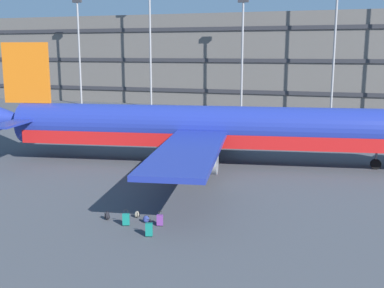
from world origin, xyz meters
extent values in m
plane|color=#424449|center=(0.00, 0.00, 0.00)|extent=(600.00, 600.00, 0.00)
cube|color=#605B56|center=(0.00, 54.17, 8.53)|extent=(126.56, 18.23, 17.05)
cube|color=#2D2D33|center=(0.00, 44.96, 2.84)|extent=(125.29, 0.24, 0.70)
cube|color=#2D2D33|center=(0.00, 44.96, 8.53)|extent=(125.29, 0.24, 0.70)
cube|color=#2D2D33|center=(0.00, 44.96, 14.21)|extent=(125.29, 0.24, 0.70)
cylinder|color=navy|center=(-0.66, 0.11, 3.45)|extent=(37.30, 9.77, 3.77)
cube|color=red|center=(-0.66, 0.11, 2.41)|extent=(35.82, 9.45, 1.21)
cone|color=navy|center=(-20.30, -3.13, 3.73)|extent=(4.95, 3.71, 3.01)
cube|color=orange|center=(-18.41, -2.82, 8.16)|extent=(4.52, 1.09, 5.65)
cube|color=navy|center=(-18.59, 0.78, 3.92)|extent=(2.70, 5.87, 0.20)
cube|color=navy|center=(-17.43, -6.29, 3.92)|extent=(2.70, 5.87, 0.20)
cube|color=navy|center=(-3.22, 9.51, 3.17)|extent=(6.88, 16.12, 0.36)
cube|color=navy|center=(-0.07, -9.62, 3.17)|extent=(6.88, 16.12, 0.36)
cylinder|color=#9E9EA3|center=(-2.27, 6.81, 1.83)|extent=(3.00, 2.48, 2.07)
cylinder|color=#9E9EA3|center=(-0.03, -6.76, 1.83)|extent=(3.00, 2.48, 2.07)
cylinder|color=black|center=(13.28, 2.41, 0.45)|extent=(0.94, 0.49, 0.90)
cylinder|color=slate|center=(13.28, 2.41, 1.23)|extent=(0.20, 0.20, 1.56)
cylinder|color=black|center=(-2.39, 1.44, 0.45)|extent=(0.94, 0.49, 0.90)
cylinder|color=slate|center=(-2.39, 1.44, 1.23)|extent=(0.20, 0.20, 1.56)
cylinder|color=black|center=(-1.86, -1.72, 0.45)|extent=(0.94, 0.49, 0.90)
cylinder|color=slate|center=(-1.86, -1.72, 1.23)|extent=(0.20, 0.20, 1.56)
cylinder|color=gray|center=(-38.25, 39.74, 9.55)|extent=(0.36, 0.36, 19.10)
cube|color=#333338|center=(-38.25, 39.74, 19.45)|extent=(1.80, 0.50, 0.70)
cylinder|color=gray|center=(-23.59, 39.74, 11.61)|extent=(0.36, 0.36, 23.22)
cylinder|color=gray|center=(-6.65, 39.74, 9.10)|extent=(0.36, 0.36, 18.19)
cube|color=#333338|center=(-6.65, 39.74, 18.54)|extent=(1.80, 0.50, 0.70)
cylinder|color=gray|center=(8.37, 39.74, 11.90)|extent=(0.36, 0.36, 23.80)
cube|color=#147266|center=(-1.59, -16.73, 0.39)|extent=(0.46, 0.35, 0.69)
cylinder|color=#333338|center=(-1.50, -16.63, 0.85)|extent=(0.02, 0.02, 0.22)
cylinder|color=#333338|center=(-1.72, -16.71, 0.85)|extent=(0.02, 0.02, 0.22)
cube|color=black|center=(-1.61, -16.67, 0.96)|extent=(0.22, 0.10, 0.02)
cylinder|color=black|center=(-1.40, -16.75, 0.03)|extent=(0.04, 0.05, 0.05)
cylinder|color=black|center=(-1.72, -16.87, 0.03)|extent=(0.04, 0.05, 0.05)
cylinder|color=black|center=(-1.46, -16.59, 0.03)|extent=(0.04, 0.05, 0.05)
cylinder|color=black|center=(-1.78, -16.71, 0.03)|extent=(0.04, 0.05, 0.05)
cube|color=#147266|center=(0.36, -17.85, 0.41)|extent=(0.45, 0.36, 0.72)
cylinder|color=#333338|center=(0.44, -17.75, 0.86)|extent=(0.02, 0.02, 0.18)
cylinder|color=#333338|center=(0.24, -17.81, 0.86)|extent=(0.02, 0.02, 0.18)
cube|color=black|center=(0.34, -17.78, 0.95)|extent=(0.22, 0.09, 0.02)
cylinder|color=black|center=(0.54, -17.90, 0.03)|extent=(0.03, 0.05, 0.05)
cylinder|color=black|center=(0.24, -18.00, 0.03)|extent=(0.03, 0.05, 0.05)
cylinder|color=black|center=(0.48, -17.71, 0.03)|extent=(0.03, 0.05, 0.05)
cylinder|color=black|center=(0.18, -17.81, 0.03)|extent=(0.03, 0.05, 0.05)
cube|color=#72388C|center=(0.34, -16.16, 0.37)|extent=(0.40, 0.28, 0.63)
cylinder|color=#333338|center=(0.42, -16.07, 0.78)|extent=(0.02, 0.02, 0.19)
cylinder|color=#333338|center=(0.22, -16.12, 0.78)|extent=(0.02, 0.02, 0.19)
cube|color=black|center=(0.32, -16.10, 0.87)|extent=(0.20, 0.07, 0.02)
cylinder|color=black|center=(0.50, -16.20, 0.03)|extent=(0.03, 0.05, 0.05)
cylinder|color=black|center=(0.21, -16.27, 0.03)|extent=(0.03, 0.05, 0.05)
cylinder|color=black|center=(0.46, -16.04, 0.03)|extent=(0.03, 0.05, 0.05)
cylinder|color=black|center=(0.17, -16.11, 0.03)|extent=(0.03, 0.05, 0.05)
ellipsoid|color=navy|center=(-0.66, -15.91, 0.22)|extent=(0.41, 0.31, 0.43)
ellipsoid|color=navy|center=(-0.64, -16.02, 0.15)|extent=(0.28, 0.15, 0.20)
torus|color=black|center=(-0.66, -15.87, 0.44)|extent=(0.08, 0.02, 0.08)
cube|color=black|center=(-0.57, -15.78, 0.22)|extent=(0.04, 0.03, 0.37)
cube|color=black|center=(-0.78, -15.80, 0.22)|extent=(0.04, 0.03, 0.37)
ellipsoid|color=gray|center=(-1.56, -15.25, 0.21)|extent=(0.33, 0.41, 0.41)
ellipsoid|color=gray|center=(-1.67, -15.22, 0.14)|extent=(0.17, 0.27, 0.19)
torus|color=black|center=(-1.53, -15.26, 0.42)|extent=(0.03, 0.08, 0.08)
cube|color=black|center=(-1.48, -15.38, 0.21)|extent=(0.03, 0.04, 0.35)
cube|color=black|center=(-1.43, -15.18, 0.21)|extent=(0.03, 0.04, 0.35)
ellipsoid|color=black|center=(-3.12, -16.19, 0.26)|extent=(0.26, 0.35, 0.52)
ellipsoid|color=black|center=(-3.01, -16.20, 0.18)|extent=(0.12, 0.24, 0.23)
torus|color=black|center=(-3.15, -16.19, 0.53)|extent=(0.02, 0.08, 0.08)
cube|color=black|center=(-3.21, -16.09, 0.26)|extent=(0.03, 0.04, 0.44)
cube|color=black|center=(-3.23, -16.28, 0.26)|extent=(0.03, 0.04, 0.44)
camera|label=1|loc=(10.26, -40.76, 10.16)|focal=44.12mm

